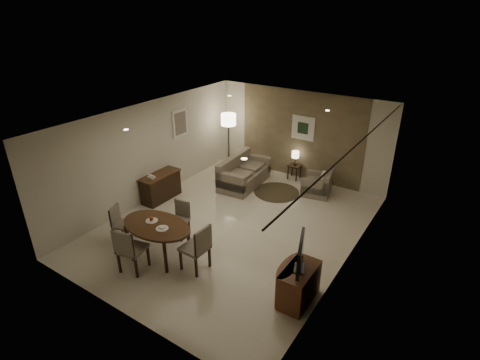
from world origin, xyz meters
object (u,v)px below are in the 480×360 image
Objects in this scene: chair_far at (178,220)px; sofa at (244,172)px; dining_table at (158,240)px; side_table at (294,172)px; console_desk at (161,187)px; chair_right at (195,247)px; armchair at (317,182)px; chair_left at (124,224)px; floor_lamp at (229,142)px; chair_near at (132,248)px; tv_cabinet at (299,285)px.

chair_far is 0.47× the size of sofa.
dining_table is 5.21m from side_table.
dining_table is (1.77, -1.91, 0.01)m from console_desk.
chair_right is 1.29× the size of armchair.
console_desk is 0.74× the size of dining_table.
armchair is at bearing -51.90° from chair_left.
floor_lamp reaches higher than armchair.
chair_left reaches higher than side_table.
side_table is (-0.23, 5.08, -0.29)m from chair_right.
dining_table is 0.65m from chair_near.
console_desk is 1.17× the size of chair_near.
console_desk is 2.64× the size of side_table.
tv_cabinet is 1.98× the size of side_table.
console_desk is 3.29m from chair_right.
chair_far is 0.46× the size of floor_lamp.
chair_far is 1.23m from chair_left.
chair_right reaches higher than dining_table.
dining_table is at bearing -89.61° from chair_far.
armchair is at bearing -77.16° from sofa.
chair_far reaches higher than tv_cabinet.
console_desk is at bearing -0.27° from chair_left.
chair_left is 0.82× the size of chair_right.
chair_left is (-1.04, -0.02, 0.04)m from dining_table.
chair_near is at bearing -97.78° from side_table.
chair_far is 3.17m from sofa.
armchair is (1.78, 5.21, -0.16)m from chair_near.
side_table is at bearing 82.01° from dining_table.
console_desk is 1.42× the size of chair_left.
armchair is 0.43× the size of floor_lamp.
chair_left is 0.47× the size of sofa.
chair_near is at bearing -56.11° from console_desk.
chair_near is 0.99× the size of chair_right.
chair_near is at bearing 179.20° from sofa.
tv_cabinet is 1.06× the size of chair_far.
sofa reaches higher than armchair.
chair_left is 5.47m from side_table.
console_desk is 1.41× the size of chair_far.
floor_lamp is (0.36, 2.77, 0.55)m from console_desk.
chair_far is at bearing -121.14° from chair_right.
chair_left is at bearing -147.22° from chair_far.
tv_cabinet is 3.14m from dining_table.
floor_lamp is at bearing 51.37° from sofa.
chair_right is (2.00, 0.10, 0.09)m from chair_left.
tv_cabinet is at bearing -14.77° from chair_far.
floor_lamp is at bearing 100.25° from chair_far.
chair_left is at bearing -42.05° from armchair.
dining_table is 1.58× the size of chair_near.
chair_far is at bearing 179.83° from sofa.
sofa is 1.39m from floor_lamp.
console_desk reaches higher than armchair.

